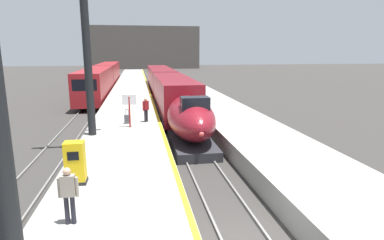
# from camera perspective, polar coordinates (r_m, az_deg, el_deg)

# --- Properties ---
(platform_left) EXTENTS (4.80, 110.00, 1.05)m
(platform_left) POSITION_cam_1_polar(r_m,az_deg,el_deg) (33.68, -11.01, 2.75)
(platform_left) COLOR gray
(platform_left) RESTS_ON ground
(platform_right) EXTENTS (4.80, 110.00, 1.05)m
(platform_right) POSITION_cam_1_polar(r_m,az_deg,el_deg) (34.44, 2.60, 3.17)
(platform_right) COLOR gray
(platform_right) RESTS_ON ground
(platform_left_safety_stripe) EXTENTS (0.20, 107.80, 0.01)m
(platform_left_safety_stripe) POSITION_cam_1_polar(r_m,az_deg,el_deg) (33.62, -7.16, 3.78)
(platform_left_safety_stripe) COLOR yellow
(platform_left_safety_stripe) RESTS_ON platform_left
(rail_main_left) EXTENTS (0.08, 110.00, 0.12)m
(rail_main_left) POSITION_cam_1_polar(r_m,az_deg,el_deg) (36.54, -5.72, 2.90)
(rail_main_left) COLOR slate
(rail_main_left) RESTS_ON ground
(rail_main_right) EXTENTS (0.08, 110.00, 0.12)m
(rail_main_right) POSITION_cam_1_polar(r_m,az_deg,el_deg) (36.67, -3.37, 2.97)
(rail_main_right) COLOR slate
(rail_main_right) RESTS_ON ground
(rail_secondary_left) EXTENTS (0.08, 110.00, 0.12)m
(rail_secondary_left) POSITION_cam_1_polar(r_m,az_deg,el_deg) (36.90, -18.37, 2.43)
(rail_secondary_left) COLOR slate
(rail_secondary_left) RESTS_ON ground
(rail_secondary_right) EXTENTS (0.08, 110.00, 0.12)m
(rail_secondary_right) POSITION_cam_1_polar(r_m,az_deg,el_deg) (36.70, -16.06, 2.53)
(rail_secondary_right) COLOR slate
(rail_secondary_right) RESTS_ON ground
(highspeed_train_main) EXTENTS (2.92, 38.52, 3.60)m
(highspeed_train_main) POSITION_cam_1_polar(r_m,az_deg,el_deg) (34.87, -4.37, 5.58)
(highspeed_train_main) COLOR maroon
(highspeed_train_main) RESTS_ON ground
(regional_train_adjacent) EXTENTS (2.85, 36.60, 3.80)m
(regional_train_adjacent) POSITION_cam_1_polar(r_m,az_deg,el_deg) (49.91, -15.40, 7.39)
(regional_train_adjacent) COLOR maroon
(regional_train_adjacent) RESTS_ON ground
(station_column_mid) EXTENTS (4.00, 0.68, 10.38)m
(station_column_mid) POSITION_cam_1_polar(r_m,az_deg,el_deg) (19.32, -18.40, 15.46)
(station_column_mid) COLOR black
(station_column_mid) RESTS_ON platform_left
(passenger_near_edge) EXTENTS (0.44, 0.42, 1.69)m
(passenger_near_edge) POSITION_cam_1_polar(r_m,az_deg,el_deg) (22.46, -8.20, 2.15)
(passenger_near_edge) COLOR #23232D
(passenger_near_edge) RESTS_ON platform_left
(passenger_mid_platform) EXTENTS (0.57, 0.24, 1.69)m
(passenger_mid_platform) POSITION_cam_1_polar(r_m,az_deg,el_deg) (9.84, -21.08, -11.72)
(passenger_mid_platform) COLOR #23232D
(passenger_mid_platform) RESTS_ON platform_left
(rolling_suitcase) EXTENTS (0.40, 0.22, 0.98)m
(rolling_suitcase) POSITION_cam_1_polar(r_m,az_deg,el_deg) (22.26, -11.42, 0.15)
(rolling_suitcase) COLOR #4C4C51
(rolling_suitcase) RESTS_ON platform_left
(ticket_machine_yellow) EXTENTS (0.76, 0.62, 1.60)m
(ticket_machine_yellow) POSITION_cam_1_polar(r_m,az_deg,el_deg) (12.73, -19.99, -7.40)
(ticket_machine_yellow) COLOR yellow
(ticket_machine_yellow) RESTS_ON platform_left
(departure_info_board) EXTENTS (0.90, 0.10, 2.12)m
(departure_info_board) POSITION_cam_1_polar(r_m,az_deg,el_deg) (20.94, -11.07, 2.76)
(departure_info_board) COLOR maroon
(departure_info_board) RESTS_ON platform_left
(terminus_back_wall) EXTENTS (36.00, 2.00, 14.00)m
(terminus_back_wall) POSITION_cam_1_polar(r_m,az_deg,el_deg) (110.54, -8.19, 12.59)
(terminus_back_wall) COLOR #4C4742
(terminus_back_wall) RESTS_ON ground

